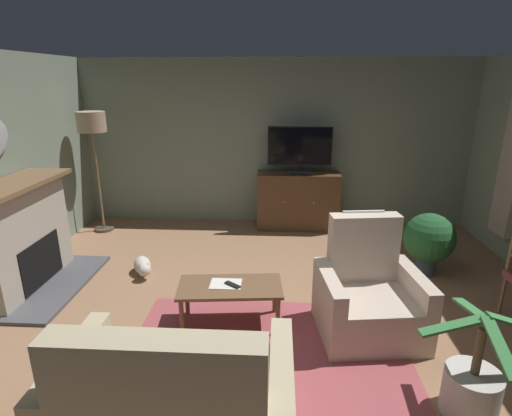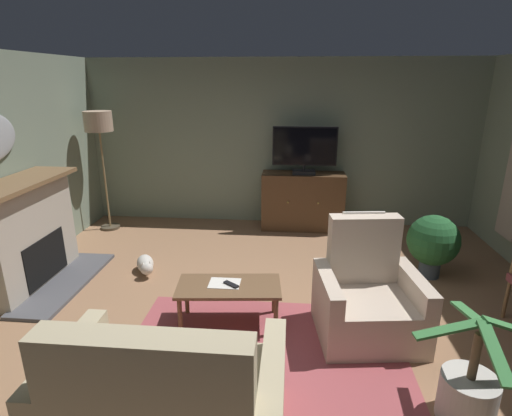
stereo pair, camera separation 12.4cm
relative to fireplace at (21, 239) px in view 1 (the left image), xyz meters
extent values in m
cube|color=#936B4C|center=(2.82, -0.60, -0.62)|extent=(6.80, 6.69, 0.04)
cube|color=gray|center=(2.82, 2.50, 0.72)|extent=(6.80, 0.10, 2.64)
cube|color=#9E474C|center=(2.82, -1.10, -0.59)|extent=(2.49, 1.80, 0.01)
cube|color=#4C4C51|center=(0.39, 0.00, -0.58)|extent=(0.50, 1.57, 0.04)
cube|color=#ADA393|center=(-0.03, 0.00, 0.00)|extent=(0.44, 1.37, 1.20)
cube|color=black|center=(0.15, 0.00, -0.28)|extent=(0.10, 0.77, 0.52)
cube|color=brown|center=(0.01, 0.00, 0.63)|extent=(0.56, 1.53, 0.05)
cube|color=#352315|center=(3.21, 2.15, -0.57)|extent=(1.23, 0.38, 0.06)
cube|color=#4C331E|center=(3.21, 2.15, -0.14)|extent=(1.29, 0.44, 0.91)
sphere|color=tan|center=(2.98, 1.91, -0.10)|extent=(0.03, 0.03, 0.03)
sphere|color=tan|center=(3.44, 1.91, -0.10)|extent=(0.03, 0.03, 0.03)
cube|color=black|center=(3.21, 2.10, 0.34)|extent=(0.35, 0.20, 0.06)
cylinder|color=black|center=(3.21, 2.10, 0.41)|extent=(0.04, 0.04, 0.08)
cube|color=black|center=(3.21, 2.10, 0.75)|extent=(0.98, 0.05, 0.59)
cube|color=black|center=(3.21, 2.07, 0.75)|extent=(0.94, 0.01, 0.55)
cube|color=brown|center=(2.45, -0.62, -0.18)|extent=(1.04, 0.57, 0.03)
cylinder|color=brown|center=(2.88, -0.39, -0.40)|extent=(0.04, 0.04, 0.40)
cylinder|color=brown|center=(1.98, -0.48, -0.40)|extent=(0.04, 0.04, 0.40)
cylinder|color=brown|center=(2.91, -0.77, -0.40)|extent=(0.04, 0.04, 0.40)
cylinder|color=brown|center=(2.02, -0.86, -0.40)|extent=(0.04, 0.04, 0.40)
cube|color=black|center=(2.47, -0.63, -0.16)|extent=(0.17, 0.14, 0.02)
cube|color=silver|center=(2.40, -0.60, -0.16)|extent=(0.30, 0.22, 0.01)
cube|color=tan|center=(2.25, -1.93, -0.39)|extent=(1.22, 0.94, 0.41)
cube|color=tan|center=(2.25, -2.30, 0.12)|extent=(1.22, 0.20, 0.62)
cube|color=tan|center=(1.56, -1.93, -0.28)|extent=(0.15, 0.94, 0.63)
cube|color=tan|center=(2.93, -1.93, -0.28)|extent=(0.15, 0.94, 0.63)
cube|color=#B2A899|center=(2.20, -2.07, -0.07)|extent=(0.38, 0.18, 0.36)
cube|color=#C6B29E|center=(3.77, -0.70, -0.38)|extent=(0.76, 0.89, 0.42)
cube|color=#C6B29E|center=(3.73, -0.39, 0.16)|extent=(0.68, 0.26, 0.67)
cube|color=#C6B29E|center=(4.16, -0.65, -0.28)|extent=(0.23, 0.82, 0.62)
cube|color=#C6B29E|center=(3.37, -0.75, -0.28)|extent=(0.23, 0.82, 0.62)
cube|color=white|center=(3.72, -0.32, 0.39)|extent=(0.41, 0.07, 0.24)
cylinder|color=olive|center=(5.21, -0.26, -0.39)|extent=(0.04, 0.04, 0.41)
cylinder|color=#3D4C5B|center=(4.74, 0.61, -0.49)|extent=(0.25, 0.25, 0.20)
sphere|color=#235B2D|center=(4.74, 0.61, -0.12)|extent=(0.61, 0.61, 0.61)
cylinder|color=beige|center=(4.30, -1.63, -0.42)|extent=(0.39, 0.39, 0.35)
cylinder|color=brown|center=(4.30, -1.63, -0.07)|extent=(0.06, 0.06, 0.36)
cube|color=#3D7F42|center=(4.29, -1.43, 0.15)|extent=(0.09, 0.39, 0.10)
cube|color=#3D7F42|center=(4.08, -1.66, 0.15)|extent=(0.45, 0.14, 0.12)
cube|color=#3D7F42|center=(4.28, -1.87, 0.15)|extent=(0.12, 0.48, 0.14)
ellipsoid|color=beige|center=(1.21, 0.42, -0.49)|extent=(0.33, 0.38, 0.20)
sphere|color=beige|center=(1.30, 0.23, -0.46)|extent=(0.15, 0.15, 0.15)
cone|color=beige|center=(1.34, 0.24, -0.39)|extent=(0.04, 0.04, 0.04)
cone|color=beige|center=(1.27, 0.21, -0.39)|extent=(0.04, 0.04, 0.04)
cylinder|color=beige|center=(1.13, 0.68, -0.53)|extent=(0.13, 0.22, 0.07)
cylinder|color=#4C4233|center=(0.11, 1.85, -0.58)|extent=(0.30, 0.30, 0.04)
cylinder|color=olive|center=(0.11, 1.85, 0.18)|extent=(0.03, 0.03, 1.56)
cylinder|color=tan|center=(0.11, 1.85, 1.11)|extent=(0.42, 0.42, 0.30)
camera|label=1|loc=(2.90, -4.05, 1.73)|focal=28.26mm
camera|label=2|loc=(3.02, -4.04, 1.73)|focal=28.26mm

